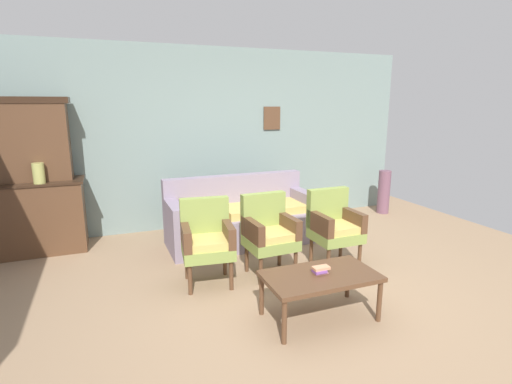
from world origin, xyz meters
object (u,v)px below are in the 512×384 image
(armchair_near_couch_end, at_px, (207,238))
(armchair_row_middle, at_px, (334,224))
(side_cabinet, at_px, (38,217))
(book_stack_on_table, at_px, (320,270))
(floral_couch, at_px, (241,219))
(coffee_table, at_px, (320,279))
(floor_vase_by_wall, at_px, (384,192))
(vase_on_cabinet, at_px, (39,173))
(armchair_by_doorway, at_px, (269,231))

(armchair_near_couch_end, distance_m, armchair_row_middle, 1.50)
(side_cabinet, bearing_deg, book_stack_on_table, -46.73)
(side_cabinet, relative_size, floral_couch, 0.57)
(coffee_table, xyz_separation_m, floor_vase_by_wall, (2.80, 2.61, -0.00))
(side_cabinet, relative_size, book_stack_on_table, 7.74)
(vase_on_cabinet, distance_m, armchair_near_couch_end, 2.32)
(vase_on_cabinet, relative_size, floral_couch, 0.12)
(armchair_near_couch_end, bearing_deg, book_stack_on_table, -54.34)
(armchair_row_middle, xyz_separation_m, floor_vase_by_wall, (2.05, 1.63, -0.12))
(armchair_near_couch_end, xyz_separation_m, armchair_row_middle, (1.50, -0.08, 0.00))
(side_cabinet, bearing_deg, armchair_row_middle, -27.70)
(side_cabinet, bearing_deg, vase_on_cabinet, -61.84)
(side_cabinet, relative_size, armchair_near_couch_end, 1.28)
(armchair_near_couch_end, relative_size, book_stack_on_table, 6.03)
(floral_couch, height_order, floor_vase_by_wall, floral_couch)
(book_stack_on_table, bearing_deg, floral_couch, 90.22)
(side_cabinet, xyz_separation_m, floor_vase_by_wall, (5.34, -0.10, -0.09))
(armchair_near_couch_end, bearing_deg, floor_vase_by_wall, 23.62)
(side_cabinet, distance_m, coffee_table, 3.72)
(vase_on_cabinet, height_order, armchair_row_middle, vase_on_cabinet)
(coffee_table, bearing_deg, vase_on_cabinet, 133.95)
(vase_on_cabinet, distance_m, floor_vase_by_wall, 5.29)
(vase_on_cabinet, height_order, armchair_near_couch_end, vase_on_cabinet)
(armchair_row_middle, xyz_separation_m, coffee_table, (-0.75, -0.98, -0.12))
(book_stack_on_table, bearing_deg, armchair_by_doorway, 93.02)
(coffee_table, bearing_deg, book_stack_on_table, 74.85)
(vase_on_cabinet, distance_m, coffee_table, 3.59)
(side_cabinet, distance_m, vase_on_cabinet, 0.62)
(coffee_table, xyz_separation_m, book_stack_on_table, (0.00, 0.01, 0.08))
(armchair_by_doorway, distance_m, floor_vase_by_wall, 3.26)
(armchair_by_doorway, height_order, book_stack_on_table, armchair_by_doorway)
(book_stack_on_table, xyz_separation_m, floor_vase_by_wall, (2.80, 2.60, -0.08))
(floral_couch, relative_size, floor_vase_by_wall, 2.70)
(floral_couch, bearing_deg, floor_vase_by_wall, 10.07)
(floral_couch, bearing_deg, side_cabinet, 166.72)
(vase_on_cabinet, height_order, book_stack_on_table, vase_on_cabinet)
(vase_on_cabinet, relative_size, floor_vase_by_wall, 0.33)
(armchair_by_doorway, height_order, coffee_table, armchair_by_doorway)
(side_cabinet, xyz_separation_m, armchair_near_couch_end, (1.79, -1.65, 0.03))
(armchair_by_doorway, height_order, floor_vase_by_wall, armchair_by_doorway)
(armchair_row_middle, xyz_separation_m, book_stack_on_table, (-0.75, -0.97, -0.05))
(armchair_near_couch_end, distance_m, floor_vase_by_wall, 3.88)
(vase_on_cabinet, bearing_deg, book_stack_on_table, -45.90)
(armchair_row_middle, distance_m, coffee_table, 1.24)
(floral_couch, distance_m, floor_vase_by_wall, 2.85)
(floral_couch, relative_size, armchair_by_doorway, 2.25)
(book_stack_on_table, bearing_deg, armchair_near_couch_end, 125.66)
(side_cabinet, relative_size, armchair_row_middle, 1.28)
(vase_on_cabinet, xyz_separation_m, armchair_row_middle, (3.20, -1.56, -0.56))
(coffee_table, distance_m, book_stack_on_table, 0.08)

